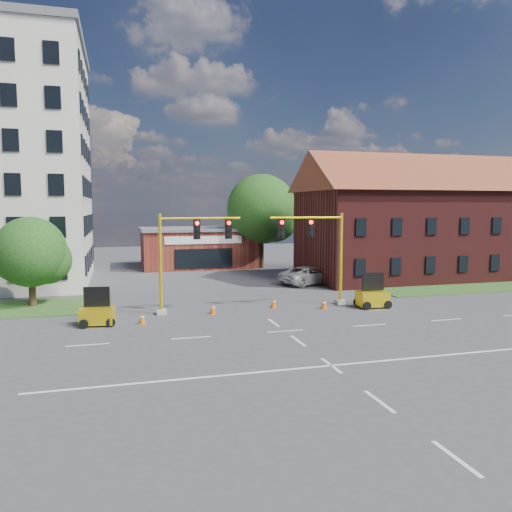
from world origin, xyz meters
name	(u,v)px	position (x,y,z in m)	size (l,w,h in m)	color
ground	(285,331)	(0.00, 0.00, 0.00)	(120.00, 120.00, 0.00)	#424245
grass_verge_ne	(461,289)	(18.00, 9.00, 0.04)	(14.00, 4.00, 0.08)	#214C1C
lane_markings	(305,346)	(0.00, -3.00, 0.01)	(60.00, 36.00, 0.01)	white
brick_shop	(198,247)	(0.00, 29.98, 2.16)	(12.40, 8.40, 4.30)	maroon
townhouse_row	(414,214)	(18.00, 16.00, 5.93)	(21.00, 11.00, 11.50)	#4E1917
tree_large	(265,211)	(6.88, 27.08, 6.11)	(7.86, 7.49, 10.12)	#392314
tree_nw_front	(35,254)	(-13.77, 10.58, 3.51)	(4.84, 4.61, 5.97)	#392314
signal_mast_west	(187,250)	(-4.36, 6.00, 3.92)	(5.30, 0.60, 6.20)	#979792
signal_mast_east	(318,247)	(4.36, 6.00, 3.92)	(5.30, 0.60, 6.20)	#979792
trailer_west	(97,314)	(-9.69, 4.06, 0.65)	(1.99, 1.48, 2.08)	yellow
trailer_east	(373,297)	(7.60, 4.47, 0.69)	(2.01, 1.41, 2.20)	yellow
cone_a	(142,318)	(-7.26, 3.67, 0.34)	(0.40, 0.40, 0.70)	#D75E0B
cone_b	(213,309)	(-2.92, 5.25, 0.34)	(0.40, 0.40, 0.70)	#D75E0B
cone_c	(324,304)	(4.32, 4.85, 0.34)	(0.40, 0.40, 0.70)	#D75E0B
cone_d	(273,303)	(1.25, 6.02, 0.34)	(0.40, 0.40, 0.70)	#D75E0B
pickup_white	(310,275)	(7.28, 14.79, 0.77)	(2.56, 5.56, 1.55)	white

